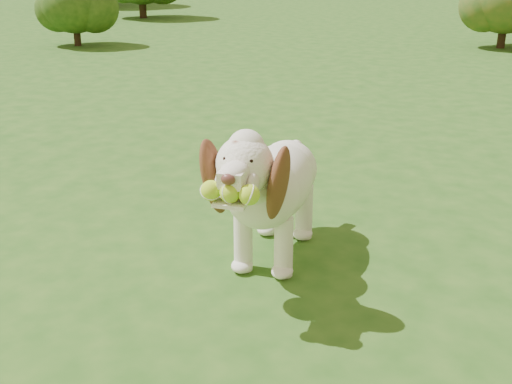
% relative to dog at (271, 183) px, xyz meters
% --- Properties ---
extents(ground, '(80.00, 80.00, 0.00)m').
position_rel_dog_xyz_m(ground, '(-0.44, -0.36, -0.45)').
color(ground, '#224E16').
rests_on(ground, ground).
extents(dog, '(0.53, 1.29, 0.84)m').
position_rel_dog_xyz_m(dog, '(0.00, 0.00, 0.00)').
color(dog, white).
rests_on(dog, ground).
extents(shrub_a, '(1.07, 1.07, 1.11)m').
position_rel_dog_xyz_m(shrub_a, '(-5.82, 5.70, 0.21)').
color(shrub_a, '#382314').
rests_on(shrub_a, ground).
extents(shrub_c, '(1.22, 1.22, 1.27)m').
position_rel_dog_xyz_m(shrub_c, '(0.52, 8.25, 0.30)').
color(shrub_c, '#382314').
rests_on(shrub_c, ground).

